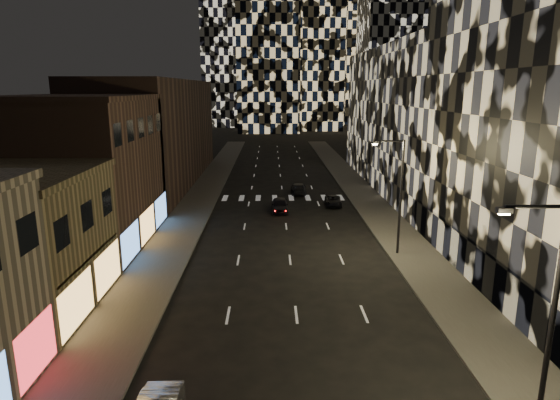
{
  "coord_description": "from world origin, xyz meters",
  "views": [
    {
      "loc": [
        -1.46,
        -5.05,
        12.93
      ],
      "look_at": [
        -0.88,
        23.84,
        6.0
      ],
      "focal_mm": 30.0,
      "sensor_mm": 36.0,
      "label": 1
    }
  ],
  "objects_px": {
    "car_dark_oncoming": "(298,188)",
    "car_dark_rightlane": "(333,201)",
    "streetlight_near": "(547,307)",
    "car_dark_midlane": "(280,205)",
    "streetlight_far": "(398,189)"
  },
  "relations": [
    {
      "from": "streetlight_far",
      "to": "car_dark_oncoming",
      "type": "relative_size",
      "value": 2.0
    },
    {
      "from": "streetlight_far",
      "to": "car_dark_midlane",
      "type": "bearing_deg",
      "value": 123.35
    },
    {
      "from": "streetlight_near",
      "to": "car_dark_oncoming",
      "type": "bearing_deg",
      "value": 98.52
    },
    {
      "from": "car_dark_oncoming",
      "to": "car_dark_rightlane",
      "type": "relative_size",
      "value": 1.16
    },
    {
      "from": "streetlight_far",
      "to": "car_dark_oncoming",
      "type": "bearing_deg",
      "value": 105.86
    },
    {
      "from": "streetlight_near",
      "to": "streetlight_far",
      "type": "bearing_deg",
      "value": 90.0
    },
    {
      "from": "streetlight_near",
      "to": "car_dark_rightlane",
      "type": "bearing_deg",
      "value": 94.42
    },
    {
      "from": "car_dark_rightlane",
      "to": "car_dark_midlane",
      "type": "bearing_deg",
      "value": -153.48
    },
    {
      "from": "car_dark_oncoming",
      "to": "streetlight_near",
      "type": "bearing_deg",
      "value": 100.11
    },
    {
      "from": "streetlight_near",
      "to": "car_dark_oncoming",
      "type": "relative_size",
      "value": 2.0
    },
    {
      "from": "streetlight_far",
      "to": "car_dark_oncoming",
      "type": "height_order",
      "value": "streetlight_far"
    },
    {
      "from": "streetlight_far",
      "to": "car_dark_midlane",
      "type": "relative_size",
      "value": 2.09
    },
    {
      "from": "streetlight_far",
      "to": "car_dark_oncoming",
      "type": "xyz_separation_m",
      "value": [
        -6.34,
        22.31,
        -4.7
      ]
    },
    {
      "from": "streetlight_near",
      "to": "car_dark_oncoming",
      "type": "height_order",
      "value": "streetlight_near"
    },
    {
      "from": "streetlight_near",
      "to": "car_dark_midlane",
      "type": "xyz_separation_m",
      "value": [
        -8.85,
        33.45,
        -4.62
      ]
    }
  ]
}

